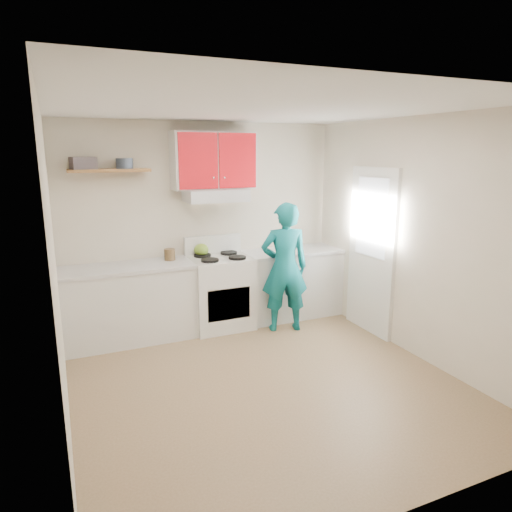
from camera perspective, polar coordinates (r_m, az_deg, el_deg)
name	(u,v)px	position (r m, az deg, el deg)	size (l,w,h in m)	color
floor	(265,381)	(4.73, 1.07, -15.29)	(3.80, 3.80, 0.00)	brown
ceiling	(266,108)	(4.19, 1.22, 17.93)	(3.60, 3.80, 0.04)	white
back_wall	(204,225)	(6.02, -6.53, 3.88)	(3.60, 0.04, 2.60)	beige
front_wall	(407,321)	(2.74, 18.31, -7.68)	(3.60, 0.04, 2.60)	beige
left_wall	(55,274)	(3.89, -23.68, -2.07)	(0.04, 3.80, 2.60)	beige
right_wall	(415,239)	(5.27, 19.18, 1.98)	(0.04, 3.80, 2.60)	beige
door	(371,252)	(5.83, 14.15, 0.54)	(0.05, 0.85, 2.05)	white
door_glass	(372,218)	(5.74, 14.17, 4.66)	(0.01, 0.55, 0.95)	white
counter_left	(130,304)	(5.71, -15.44, -5.79)	(1.52, 0.60, 0.90)	silver
counter_right	(291,283)	(6.37, 4.35, -3.42)	(1.32, 0.60, 0.90)	silver
stove	(220,292)	(5.94, -4.45, -4.53)	(0.76, 0.65, 0.92)	white
range_hood	(216,195)	(5.79, -5.02, 7.51)	(0.76, 0.44, 0.15)	silver
upper_cabinets	(214,161)	(5.82, -5.28, 11.72)	(1.02, 0.33, 0.70)	#AE0F16
shelf	(109,170)	(5.57, -17.79, 10.09)	(0.90, 0.30, 0.04)	brown
books	(83,163)	(5.51, -20.67, 10.75)	(0.26, 0.19, 0.14)	#443C40
tin	(125,163)	(5.55, -16.02, 10.99)	(0.19, 0.19, 0.12)	#333D4C
kettle	(201,250)	(5.92, -6.82, 0.77)	(0.19, 0.19, 0.16)	olive
crock	(170,255)	(5.75, -10.67, 0.09)	(0.13, 0.13, 0.16)	#4C3921
cutting_board	(286,254)	(6.09, 3.73, 0.31)	(0.34, 0.25, 0.02)	olive
silicone_mat	(323,249)	(6.46, 8.27, 0.86)	(0.33, 0.27, 0.01)	red
person	(285,267)	(5.74, 3.57, -1.43)	(0.60, 0.39, 1.63)	#0C666E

